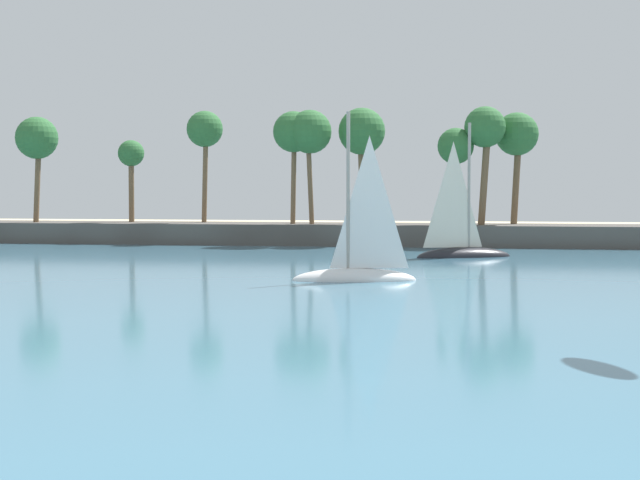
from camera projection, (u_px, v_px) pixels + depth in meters
The scene contains 4 objects.
sea at pixel (452, 258), 65.26m from camera, with size 220.00×107.36×0.06m, color teal.
palm_headland at pixel (429, 205), 78.83m from camera, with size 118.60×6.35×13.26m.
sailboat_near_shore at pixel (357, 264), 49.67m from camera, with size 6.69×3.10×9.34m.
sailboat_toward_headland at pixel (462, 244), 65.95m from camera, with size 7.08×4.57×9.89m.
Camera 1 is at (1.35, -5.54, 4.96)m, focal length 53.95 mm.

